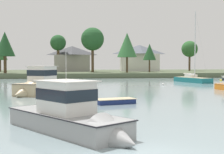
% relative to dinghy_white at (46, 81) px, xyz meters
% --- Properties ---
extents(ground_plane, '(401.35, 401.35, 0.00)m').
position_rel_dinghy_white_xyz_m(ground_plane, '(8.30, -55.97, -0.15)').
color(ground_plane, gray).
extents(far_shore_bank, '(180.61, 53.19, 1.26)m').
position_rel_dinghy_white_xyz_m(far_shore_bank, '(8.30, 38.86, 0.48)').
color(far_shore_bank, '#4C563D').
rests_on(far_shore_bank, ground).
extents(dinghy_white, '(1.89, 3.86, 0.60)m').
position_rel_dinghy_white_xyz_m(dinghy_white, '(0.00, 0.00, 0.00)').
color(dinghy_white, white).
rests_on(dinghy_white, ground).
extents(cruiser_sand, '(7.77, 10.64, 5.77)m').
position_rel_dinghy_white_xyz_m(cruiser_sand, '(1.72, -28.89, 0.59)').
color(cruiser_sand, tan).
rests_on(cruiser_sand, ground).
extents(cruiser_grey, '(7.53, 9.18, 5.33)m').
position_rel_dinghy_white_xyz_m(cruiser_grey, '(5.52, -51.70, 0.50)').
color(cruiser_grey, gray).
rests_on(cruiser_grey, ground).
extents(sailboat_teal, '(4.94, 9.85, 14.72)m').
position_rel_dinghy_white_xyz_m(sailboat_teal, '(29.47, -7.15, 0.15)').
color(sailboat_teal, '#196B70').
rests_on(sailboat_teal, ground).
extents(dinghy_navy, '(4.07, 2.69, 0.66)m').
position_rel_dinghy_white_xyz_m(dinghy_navy, '(9.38, -39.31, 0.01)').
color(dinghy_navy, navy).
rests_on(dinghy_navy, ground).
extents(mooring_buoy_white, '(0.48, 0.48, 0.53)m').
position_rel_dinghy_white_xyz_m(mooring_buoy_white, '(21.41, -14.16, -0.06)').
color(mooring_buoy_white, white).
rests_on(mooring_buoy_white, ground).
extents(mooring_buoy_yellow, '(0.49, 0.49, 0.54)m').
position_rel_dinghy_white_xyz_m(mooring_buoy_yellow, '(37.88, -2.38, -0.06)').
color(mooring_buoy_yellow, yellow).
rests_on(mooring_buoy_yellow, ground).
extents(shore_tree_far_left, '(4.89, 4.89, 11.43)m').
position_rel_dinghy_white_xyz_m(shore_tree_far_left, '(1.38, 32.32, 9.87)').
color(shore_tree_far_left, brown).
rests_on(shore_tree_far_left, far_shore_bank).
extents(shore_tree_left, '(5.62, 5.62, 10.42)m').
position_rel_dinghy_white_xyz_m(shore_tree_left, '(46.36, 38.73, 8.66)').
color(shore_tree_left, brown).
rests_on(shore_tree_left, far_shore_bank).
extents(shore_tree_center_right, '(4.37, 4.37, 8.96)m').
position_rel_dinghy_white_xyz_m(shore_tree_center_right, '(-16.50, 34.60, 7.37)').
color(shore_tree_center_right, brown).
rests_on(shore_tree_center_right, far_shore_bank).
extents(shore_tree_right, '(5.54, 5.54, 11.06)m').
position_rel_dinghy_white_xyz_m(shore_tree_right, '(20.80, 19.19, 8.75)').
color(shore_tree_right, brown).
rests_on(shore_tree_right, far_shore_bank).
extents(shore_tree_left_mid, '(3.87, 3.87, 8.25)m').
position_rel_dinghy_white_xyz_m(shore_tree_left_mid, '(28.01, 22.41, 6.95)').
color(shore_tree_left_mid, brown).
rests_on(shore_tree_left_mid, far_shore_bank).
extents(shore_tree_center, '(6.81, 6.81, 13.16)m').
position_rel_dinghy_white_xyz_m(shore_tree_center, '(11.69, 26.27, 10.78)').
color(shore_tree_center, brown).
rests_on(shore_tree_center, far_shore_bank).
extents(shore_tree_inland_b, '(5.23, 5.23, 10.80)m').
position_rel_dinghy_white_xyz_m(shore_tree_inland_b, '(-11.70, 17.54, 8.63)').
color(shore_tree_inland_b, brown).
rests_on(shore_tree_inland_b, far_shore_bank).
extents(cottage_eastern, '(12.94, 8.10, 8.73)m').
position_rel_dinghy_white_xyz_m(cottage_eastern, '(27.98, 36.28, 5.64)').
color(cottage_eastern, silver).
rests_on(cottage_eastern, far_shore_bank).
extents(cottage_hillside, '(11.92, 9.37, 8.19)m').
position_rel_dinghy_white_xyz_m(cottage_hillside, '(5.69, 36.08, 5.36)').
color(cottage_hillside, '#9E998E').
rests_on(cottage_hillside, far_shore_bank).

